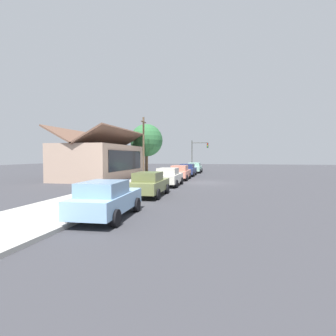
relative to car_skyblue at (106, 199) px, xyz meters
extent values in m
plane|color=#38383D|center=(16.14, -2.82, -0.81)|extent=(120.00, 120.00, 0.00)
cube|color=#B2AFA8|center=(16.14, 2.78, -0.73)|extent=(60.00, 4.20, 0.16)
cube|color=#8CB7E0|center=(0.11, 0.01, -0.13)|extent=(4.61, 1.98, 0.70)
cube|color=#779CBE|center=(-0.34, -0.02, 0.50)|extent=(2.24, 1.66, 0.56)
cylinder|color=black|center=(1.47, 0.95, -0.48)|extent=(0.67, 0.25, 0.66)
cylinder|color=black|center=(1.55, -0.81, -0.48)|extent=(0.67, 0.25, 0.66)
cylinder|color=black|center=(-1.34, 0.82, -0.48)|extent=(0.67, 0.25, 0.66)
cylinder|color=black|center=(-1.25, -0.94, -0.48)|extent=(0.67, 0.25, 0.66)
cube|color=olive|center=(6.50, -0.04, -0.13)|extent=(4.48, 1.77, 0.70)
cube|color=#61683C|center=(6.06, -0.05, 0.50)|extent=(2.16, 1.54, 0.56)
cylinder|color=black|center=(7.87, 0.83, -0.48)|extent=(0.66, 0.23, 0.66)
cylinder|color=black|center=(7.89, -0.89, -0.48)|extent=(0.66, 0.23, 0.66)
cylinder|color=black|center=(5.11, 0.80, -0.48)|extent=(0.66, 0.23, 0.66)
cylinder|color=black|center=(5.13, -0.92, -0.48)|extent=(0.66, 0.23, 0.66)
cube|color=silver|center=(12.71, -0.01, -0.13)|extent=(4.59, 1.83, 0.70)
cube|color=beige|center=(12.25, -0.02, 0.50)|extent=(2.21, 1.60, 0.56)
cylinder|color=black|center=(14.12, 0.89, -0.48)|extent=(0.66, 0.23, 0.66)
cylinder|color=black|center=(14.13, -0.89, -0.48)|extent=(0.66, 0.23, 0.66)
cylinder|color=black|center=(11.28, 0.87, -0.48)|extent=(0.66, 0.23, 0.66)
cylinder|color=black|center=(11.30, -0.92, -0.48)|extent=(0.66, 0.23, 0.66)
cube|color=#EA8C75|center=(18.95, 0.04, -0.13)|extent=(4.68, 1.82, 0.70)
cube|color=tan|center=(18.49, 0.03, 0.50)|extent=(2.26, 1.58, 0.56)
cylinder|color=black|center=(20.39, 0.94, -0.48)|extent=(0.66, 0.23, 0.66)
cylinder|color=black|center=(20.41, -0.84, -0.48)|extent=(0.66, 0.23, 0.66)
cylinder|color=black|center=(17.50, 0.91, -0.48)|extent=(0.66, 0.23, 0.66)
cylinder|color=black|center=(17.51, -0.86, -0.48)|extent=(0.66, 0.23, 0.66)
cube|color=navy|center=(24.72, 0.04, -0.13)|extent=(4.82, 1.88, 0.70)
cube|color=navy|center=(24.23, 0.03, 0.50)|extent=(2.32, 1.64, 0.56)
cylinder|color=black|center=(26.20, 0.97, -0.48)|extent=(0.66, 0.22, 0.66)
cylinder|color=black|center=(26.21, -0.88, -0.48)|extent=(0.66, 0.22, 0.66)
cylinder|color=black|center=(23.22, 0.95, -0.48)|extent=(0.66, 0.22, 0.66)
cylinder|color=black|center=(23.23, -0.90, -0.48)|extent=(0.66, 0.22, 0.66)
cube|color=#9ED1BC|center=(31.43, -0.13, -0.13)|extent=(4.40, 1.88, 0.70)
cube|color=#86B1A0|center=(30.99, -0.13, 0.50)|extent=(2.11, 1.65, 0.56)
cylinder|color=black|center=(32.79, 0.80, -0.48)|extent=(0.66, 0.22, 0.66)
cylinder|color=black|center=(32.79, -1.06, -0.48)|extent=(0.66, 0.22, 0.66)
cylinder|color=black|center=(30.06, 0.80, -0.48)|extent=(0.66, 0.22, 0.66)
cylinder|color=black|center=(30.07, -1.07, -0.48)|extent=(0.66, 0.22, 0.66)
cube|color=tan|center=(18.38, 9.18, 1.11)|extent=(12.05, 6.16, 3.84)
cube|color=black|center=(18.38, 6.06, 1.30)|extent=(9.64, 0.08, 2.15)
cube|color=brown|center=(18.38, 7.64, 3.84)|extent=(12.65, 3.38, 1.90)
cube|color=brown|center=(18.38, 10.72, 3.84)|extent=(12.65, 3.38, 1.90)
cylinder|color=brown|center=(26.62, 6.21, 0.97)|extent=(0.44, 0.44, 3.57)
sphere|color=#2D6638|center=(26.62, 6.21, 4.01)|extent=(4.58, 4.58, 4.58)
cylinder|color=#383833|center=(35.00, 0.78, 1.79)|extent=(0.14, 0.14, 5.20)
cylinder|color=#383833|center=(35.00, -0.52, 3.99)|extent=(0.10, 2.60, 0.10)
cube|color=black|center=(35.00, -1.82, 3.54)|extent=(0.28, 0.24, 0.80)
sphere|color=red|center=(34.85, -1.82, 3.80)|extent=(0.16, 0.16, 0.16)
sphere|color=yellow|center=(34.85, -1.82, 3.54)|extent=(0.16, 0.16, 0.16)
sphere|color=green|center=(34.85, -1.82, 3.28)|extent=(0.16, 0.16, 0.16)
cylinder|color=brown|center=(22.57, 5.38, 2.94)|extent=(0.24, 0.24, 7.50)
cube|color=brown|center=(22.57, 5.38, 6.09)|extent=(1.80, 0.12, 0.12)
cylinder|color=red|center=(16.39, 1.38, -0.38)|extent=(0.22, 0.22, 0.55)
sphere|color=red|center=(16.39, 1.38, -0.03)|extent=(0.18, 0.18, 0.18)
camera|label=1|loc=(-10.60, -4.95, 1.83)|focal=29.16mm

